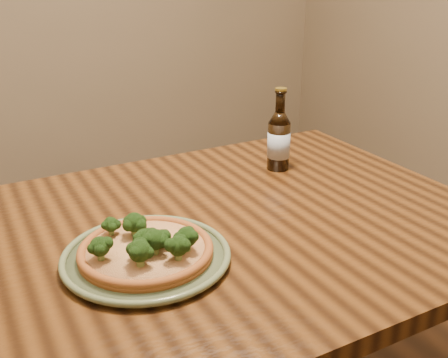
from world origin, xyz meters
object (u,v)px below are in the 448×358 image
table (142,279)px  plate (146,256)px  pizza (146,248)px  beer_bottle (279,140)px

table → plate: 0.13m
table → pizza: size_ratio=6.14×
plate → pizza: pizza is taller
plate → beer_bottle: (0.50, 0.29, 0.07)m
pizza → beer_bottle: 0.58m
table → pizza: 0.15m
beer_bottle → plate: bearing=-157.8°
plate → pizza: bearing=-99.6°
table → pizza: bearing=-99.9°
pizza → beer_bottle: beer_bottle is taller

